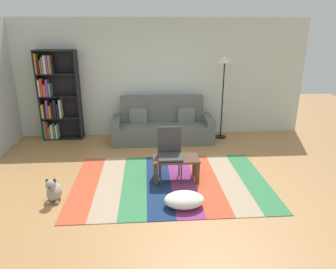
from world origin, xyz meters
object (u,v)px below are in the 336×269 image
Objects in this scene: couch at (163,126)px; folding_chair at (170,149)px; coffee_table at (176,162)px; tv_remote at (178,155)px; bookshelf at (55,97)px; dog at (54,191)px; standing_lamp at (224,70)px; pouf at (184,200)px.

folding_chair is at bearing -89.59° from couch.
tv_remote is (0.05, 0.07, 0.09)m from coffee_table.
bookshelf reaches higher than tv_remote.
bookshelf is 5.10× the size of dog.
dog is 2.03m from tv_remote.
dog is 0.21× the size of standing_lamp.
tv_remote is (0.01, 0.91, 0.31)m from pouf.
pouf is 1.94m from dog.
standing_lamp is at bearing 3.55° from couch.
tv_remote is 0.18m from folding_chair.
folding_chair is (0.01, -1.94, 0.20)m from couch.
tv_remote is at bearing -40.78° from bookshelf.
folding_chair is (-0.14, 0.92, 0.42)m from pouf.
coffee_table is 1.91× the size of dog.
standing_lamp reaches higher than tv_remote.
coffee_table is 0.13m from tv_remote.
tv_remote is at bearing -121.01° from standing_lamp.
coffee_table reaches higher than dog.
coffee_table reaches higher than pouf.
bookshelf is 4.16m from pouf.
couch is at bearing -176.45° from standing_lamp.
bookshelf is at bearing 129.38° from pouf.
standing_lamp is at bearing 67.32° from pouf.
dog is at bearing 170.71° from pouf.
couch is 1.96m from tv_remote.
bookshelf reaches higher than folding_chair.
coffee_table is 0.24m from folding_chair.
couch is at bearing 93.02° from pouf.
standing_lamp is 2.66m from folding_chair.
bookshelf is 3.02m from dog.
tv_remote is at bearing -85.33° from couch.
dog is at bearing -164.31° from coffee_table.
couch is 2.97× the size of coffee_table.
couch is 1.20× the size of standing_lamp.
dog is at bearing -166.35° from tv_remote.
pouf is 1.45× the size of dog.
tv_remote reaches higher than pouf.
dog is 1.92m from folding_chair.
standing_lamp reaches higher than pouf.
bookshelf reaches higher than standing_lamp.
coffee_table is (2.54, -2.30, -0.66)m from bookshelf.
coffee_table is (0.11, -2.02, -0.00)m from couch.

